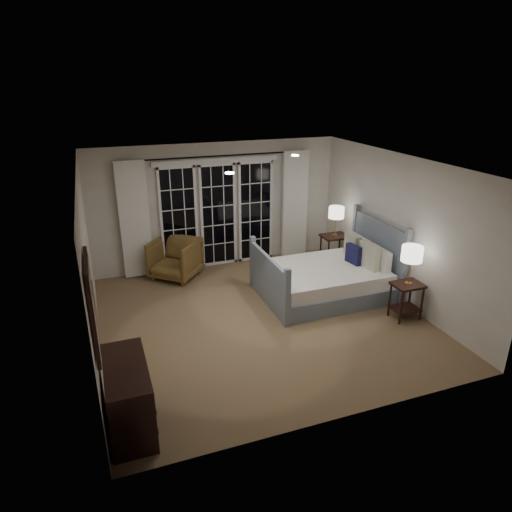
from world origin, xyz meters
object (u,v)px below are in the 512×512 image
object	(u,v)px
bed	(327,278)
nightstand_left	(406,296)
nightstand_right	(334,246)
dresser	(129,396)
lamp_right	(336,213)
armchair	(175,259)
lamp_left	(412,254)

from	to	relation	value
bed	nightstand_left	bearing A→B (deg)	-56.92
nightstand_right	dresser	bearing A→B (deg)	-143.13
bed	lamp_right	distance (m)	1.58
bed	armchair	world-z (taller)	bed
armchair	lamp_left	bearing A→B (deg)	-1.59
nightstand_left	dresser	world-z (taller)	dresser
nightstand_left	armchair	xyz separation A→B (m)	(-3.18, 2.89, -0.01)
lamp_right	armchair	size ratio (longest dim) A/B	0.70
bed	nightstand_left	xyz separation A→B (m)	(0.78, -1.19, 0.07)
nightstand_left	dresser	bearing A→B (deg)	-167.39
nightstand_right	armchair	distance (m)	3.20
nightstand_right	armchair	bearing A→B (deg)	169.57
nightstand_left	lamp_right	world-z (taller)	lamp_right
bed	lamp_right	size ratio (longest dim) A/B	3.70
nightstand_left	lamp_left	world-z (taller)	lamp_left
dresser	lamp_left	bearing A→B (deg)	12.61
bed	armchair	size ratio (longest dim) A/B	2.59
lamp_right	armchair	distance (m)	3.29
lamp_right	nightstand_right	bearing A→B (deg)	-26.57
nightstand_left	lamp_left	bearing A→B (deg)	-26.57
nightstand_left	lamp_left	size ratio (longest dim) A/B	0.96
bed	lamp_left	xyz separation A→B (m)	(0.78, -1.19, 0.79)
nightstand_right	bed	bearing A→B (deg)	-123.93
nightstand_right	nightstand_left	bearing A→B (deg)	-89.32
lamp_right	armchair	bearing A→B (deg)	169.57
lamp_left	armchair	distance (m)	4.35
lamp_left	lamp_right	xyz separation A→B (m)	(-0.03, 2.31, 0.04)
nightstand_left	nightstand_right	world-z (taller)	nightstand_right
nightstand_right	lamp_left	distance (m)	2.40
bed	dresser	bearing A→B (deg)	-149.10
lamp_right	armchair	world-z (taller)	lamp_right
nightstand_left	lamp_right	size ratio (longest dim) A/B	1.03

